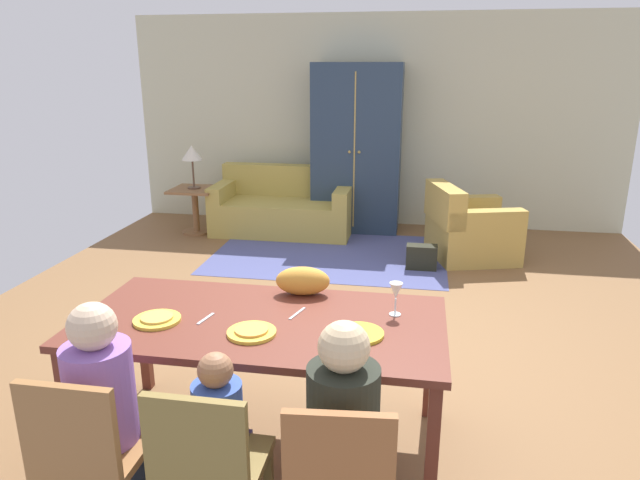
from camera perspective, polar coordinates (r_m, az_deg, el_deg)
ground_plane at (r=4.97m, az=1.95°, el=-7.72°), size 6.41×6.27×0.02m
back_wall at (r=7.72m, az=5.41°, el=11.56°), size 6.41×0.10×2.70m
dining_table at (r=3.15m, az=-5.82°, el=-8.91°), size 1.95×0.97×0.76m
plate_near_man at (r=3.19m, az=-15.85°, el=-7.62°), size 0.25×0.25×0.02m
pizza_near_man at (r=3.19m, az=-15.87°, el=-7.38°), size 0.17×0.17×0.01m
plate_near_child at (r=2.96m, az=-6.80°, el=-9.09°), size 0.25×0.25×0.02m
pizza_near_child at (r=2.95m, az=-6.81°, el=-8.83°), size 0.17×0.17×0.01m
plate_near_woman at (r=2.93m, az=3.90°, el=-9.25°), size 0.25×0.25×0.02m
wine_glass at (r=3.13m, az=7.53°, el=-5.15°), size 0.07×0.07×0.19m
fork at (r=3.16m, az=-11.27°, el=-7.66°), size 0.05×0.15×0.01m
knife at (r=3.17m, az=-2.28°, el=-7.29°), size 0.06×0.17×0.01m
dining_chair_man at (r=2.79m, az=-22.01°, el=-18.78°), size 0.42×0.42×0.87m
person_man at (r=2.89m, az=-20.21°, el=-16.57°), size 0.30×0.40×1.11m
dining_chair_child at (r=2.57m, az=-11.03°, el=-21.03°), size 0.42×0.42×0.87m
person_child at (r=2.73m, az=-9.63°, el=-19.91°), size 0.22×0.29×0.92m
dining_chair_woman at (r=2.46m, az=1.96°, el=-22.72°), size 0.46×0.46×0.87m
person_woman at (r=2.58m, az=2.28°, el=-19.88°), size 0.30×0.41×1.11m
cat at (r=3.40m, az=-1.72°, el=-4.07°), size 0.34×0.19×0.17m
area_rug at (r=6.53m, az=0.91°, el=-1.44°), size 2.60×1.80×0.01m
couch at (r=7.39m, az=-3.59°, el=3.14°), size 1.74×0.86×0.82m
armchair at (r=6.57m, az=14.47°, el=1.00°), size 1.06×1.05×0.82m
armoire at (r=7.38m, az=3.68°, el=9.02°), size 1.10×0.59×2.10m
side_table at (r=7.47m, az=-12.27°, el=3.50°), size 0.56×0.56×0.58m
table_lamp at (r=7.35m, az=-12.58°, el=8.29°), size 0.26×0.26×0.54m
handbag at (r=6.14m, az=10.03°, el=-1.69°), size 0.32×0.16×0.26m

